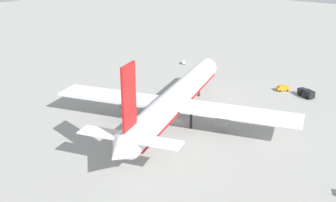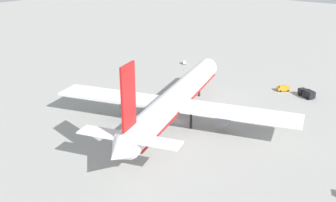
# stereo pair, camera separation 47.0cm
# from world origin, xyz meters

# --- Properties ---
(ground_plane) EXTENTS (600.00, 600.00, 0.00)m
(ground_plane) POSITION_xyz_m (0.00, 0.00, 0.00)
(ground_plane) COLOR #9E9E99
(airliner) EXTENTS (74.33, 68.45, 24.90)m
(airliner) POSITION_xyz_m (-1.22, -0.46, 7.25)
(airliner) COLOR white
(airliner) RESTS_ON ground
(service_truck_2) EXTENTS (5.16, 6.67, 2.68)m
(service_truck_2) POSITION_xyz_m (43.38, -21.15, 1.49)
(service_truck_2) COLOR black
(service_truck_2) RESTS_ON ground
(service_van) EXTENTS (4.50, 4.29, 1.97)m
(service_van) POSITION_xyz_m (44.45, -12.31, 1.03)
(service_van) COLOR orange
(service_van) RESTS_ON ground
(baggage_cart_1) EXTENTS (3.17, 3.04, 1.41)m
(baggage_cart_1) POSITION_xyz_m (50.18, 35.90, 0.77)
(baggage_cart_1) COLOR gray
(baggage_cart_1) RESTS_ON ground
(traffic_cone_2) EXTENTS (0.36, 0.36, 0.55)m
(traffic_cone_2) POSITION_xyz_m (42.45, 30.06, 0.28)
(traffic_cone_2) COLOR orange
(traffic_cone_2) RESTS_ON ground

